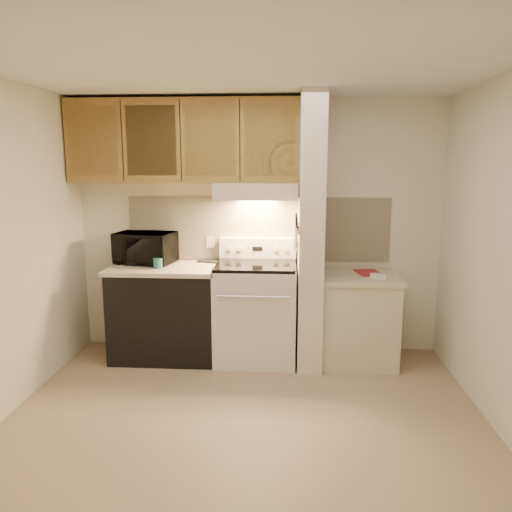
{
  "coord_description": "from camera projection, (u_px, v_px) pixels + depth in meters",
  "views": [
    {
      "loc": [
        0.3,
        -3.45,
        1.89
      ],
      "look_at": [
        0.03,
        0.75,
        1.1
      ],
      "focal_mm": 35.0,
      "sensor_mm": 36.0,
      "label": 1
    }
  ],
  "objects": [
    {
      "name": "knife_handle_b",
      "position": [
        297.0,
        221.0,
        4.48
      ],
      "size": [
        0.02,
        0.02,
        0.1
      ],
      "primitive_type": "cylinder",
      "color": "black",
      "rests_on": "knife_strip"
    },
    {
      "name": "knife_blade_b",
      "position": [
        296.0,
        239.0,
        4.5
      ],
      "size": [
        0.01,
        0.04,
        0.18
      ],
      "primitive_type": "cube",
      "color": "silver",
      "rests_on": "knife_strip"
    },
    {
      "name": "range_knob_right_outer",
      "position": [
        286.0,
        249.0,
        4.91
      ],
      "size": [
        0.05,
        0.02,
        0.05
      ],
      "primitive_type": "cylinder",
      "rotation": [
        1.57,
        0.0,
        0.0
      ],
      "color": "silver",
      "rests_on": "range_backguard"
    },
    {
      "name": "knife_handle_d",
      "position": [
        296.0,
        219.0,
        4.63
      ],
      "size": [
        0.02,
        0.02,
        0.1
      ],
      "primitive_type": "cylinder",
      "color": "black",
      "rests_on": "knife_strip"
    },
    {
      "name": "cab_door_a",
      "position": [
        93.0,
        141.0,
        4.61
      ],
      "size": [
        0.46,
        0.01,
        0.63
      ],
      "primitive_type": "cube",
      "color": "olive",
      "rests_on": "upper_cabinets"
    },
    {
      "name": "range_display",
      "position": [
        257.0,
        249.0,
        4.93
      ],
      "size": [
        0.1,
        0.01,
        0.04
      ],
      "primitive_type": "cube",
      "color": "black",
      "rests_on": "range_backguard"
    },
    {
      "name": "oven_mitt",
      "position": [
        296.0,
        238.0,
        4.8
      ],
      "size": [
        0.03,
        0.1,
        0.25
      ],
      "primitive_type": "cube",
      "color": "gray",
      "rests_on": "partition_pillar"
    },
    {
      "name": "backsplash",
      "position": [
        258.0,
        229.0,
        4.98
      ],
      "size": [
        2.6,
        0.02,
        0.63
      ],
      "primitive_type": "cube",
      "color": "#FCF2CE",
      "rests_on": "wall_back"
    },
    {
      "name": "knife_strip",
      "position": [
        298.0,
        226.0,
        4.56
      ],
      "size": [
        0.02,
        0.42,
        0.04
      ],
      "primitive_type": "cube",
      "color": "black",
      "rests_on": "partition_pillar"
    },
    {
      "name": "knife_handle_e",
      "position": [
        296.0,
        218.0,
        4.7
      ],
      "size": [
        0.02,
        0.02,
        0.1
      ],
      "primitive_type": "cylinder",
      "color": "black",
      "rests_on": "knife_strip"
    },
    {
      "name": "white_box",
      "position": [
        378.0,
        276.0,
        4.55
      ],
      "size": [
        0.15,
        0.12,
        0.04
      ],
      "primitive_type": "cube",
      "rotation": [
        0.0,
        0.0,
        -0.17
      ],
      "color": "white",
      "rests_on": "right_countertop"
    },
    {
      "name": "upper_cabinets",
      "position": [
        184.0,
        141.0,
        4.71
      ],
      "size": [
        2.18,
        0.33,
        0.77
      ],
      "primitive_type": "cube",
      "color": "olive",
      "rests_on": "wall_back"
    },
    {
      "name": "right_cab_base",
      "position": [
        357.0,
        321.0,
        4.74
      ],
      "size": [
        0.7,
        0.6,
        0.81
      ],
      "primitive_type": "cube",
      "color": "beige",
      "rests_on": "floor"
    },
    {
      "name": "range_hood",
      "position": [
        257.0,
        191.0,
        4.71
      ],
      "size": [
        0.78,
        0.44,
        0.15
      ],
      "primitive_type": "cube",
      "color": "beige",
      "rests_on": "upper_cabinets"
    },
    {
      "name": "knife_handle_c",
      "position": [
        296.0,
        220.0,
        4.56
      ],
      "size": [
        0.02,
        0.02,
        0.1
      ],
      "primitive_type": "cylinder",
      "color": "black",
      "rests_on": "knife_strip"
    },
    {
      "name": "wall_back",
      "position": [
        258.0,
        227.0,
        4.99
      ],
      "size": [
        3.6,
        2.5,
        0.02
      ],
      "primitive_type": "cube",
      "rotation": [
        1.57,
        0.0,
        0.0
      ],
      "color": "silver",
      "rests_on": "floor"
    },
    {
      "name": "range_body",
      "position": [
        256.0,
        313.0,
        4.8
      ],
      "size": [
        0.76,
        0.65,
        0.92
      ],
      "primitive_type": "cube",
      "color": "silver",
      "rests_on": "floor"
    },
    {
      "name": "cooktop",
      "position": [
        256.0,
        265.0,
        4.71
      ],
      "size": [
        0.74,
        0.64,
        0.03
      ],
      "primitive_type": "cube",
      "color": "black",
      "rests_on": "range_body"
    },
    {
      "name": "floor",
      "position": [
        246.0,
        417.0,
        3.75
      ],
      "size": [
        3.6,
        3.6,
        0.0
      ],
      "primitive_type": "plane",
      "color": "tan",
      "rests_on": "ground"
    },
    {
      "name": "range_knob_left_inner",
      "position": [
        239.0,
        248.0,
        4.94
      ],
      "size": [
        0.05,
        0.02,
        0.05
      ],
      "primitive_type": "cylinder",
      "rotation": [
        1.57,
        0.0,
        0.0
      ],
      "color": "silver",
      "rests_on": "range_backguard"
    },
    {
      "name": "cab_door_d",
      "position": [
        270.0,
        140.0,
        4.5
      ],
      "size": [
        0.46,
        0.01,
        0.63
      ],
      "primitive_type": "cube",
      "color": "olive",
      "rests_on": "upper_cabinets"
    },
    {
      "name": "knife_blade_e",
      "position": [
        296.0,
        235.0,
        4.74
      ],
      "size": [
        0.01,
        0.04,
        0.18
      ],
      "primitive_type": "cube",
      "color": "silver",
      "rests_on": "knife_strip"
    },
    {
      "name": "microwave",
      "position": [
        145.0,
        248.0,
        4.91
      ],
      "size": [
        0.61,
        0.47,
        0.31
      ],
      "primitive_type": "imported",
      "rotation": [
        0.0,
        0.0,
        -0.19
      ],
      "color": "black",
      "rests_on": "left_countertop"
    },
    {
      "name": "range_backguard",
      "position": [
        258.0,
        248.0,
        4.97
      ],
      "size": [
        0.76,
        0.08,
        0.2
      ],
      "primitive_type": "cube",
      "color": "silver",
      "rests_on": "range_body"
    },
    {
      "name": "cab_gap_a",
      "position": [
        122.0,
        141.0,
        4.59
      ],
      "size": [
        0.01,
        0.01,
        0.73
      ],
      "primitive_type": "cube",
      "color": "black",
      "rests_on": "upper_cabinets"
    },
    {
      "name": "right_countertop",
      "position": [
        359.0,
        277.0,
        4.66
      ],
      "size": [
        0.74,
        0.64,
        0.04
      ],
      "primitive_type": "cube",
      "color": "beige",
      "rests_on": "right_cab_base"
    },
    {
      "name": "knife_blade_a",
      "position": [
        296.0,
        239.0,
        4.43
      ],
      "size": [
        0.01,
        0.03,
        0.16
      ],
      "primitive_type": "cube",
      "color": "silver",
      "rests_on": "knife_strip"
    },
    {
      "name": "hood_lip",
      "position": [
        255.0,
        197.0,
        4.51
      ],
      "size": [
        0.78,
        0.04,
        0.06
      ],
      "primitive_type": "cube",
      "color": "beige",
      "rests_on": "range_hood"
    },
    {
      "name": "dishwasher_front",
      "position": [
        166.0,
        314.0,
        4.87
      ],
      "size": [
        1.0,
        0.63,
        0.87
      ],
      "primitive_type": "cube",
      "color": "black",
      "rests_on": "floor"
    },
    {
      "name": "oven_handle",
      "position": [
        253.0,
        297.0,
        4.4
      ],
      "size": [
        0.65,
        0.02,
        0.02
      ],
      "primitive_type": "cylinder",
      "rotation": [
        0.0,
        1.57,
        0.0
      ],
      "color": "silver",
      "rests_on": "range_body"
    },
    {
      "name": "left_countertop",
      "position": [
        165.0,
        268.0,
        4.79
      ],
      "size": [
        1.04,
        0.67,
        0.04
      ],
      "primitive_type": "cube",
      "color": "beige",
      "rests_on": "dishwasher_front"
    },
    {
      "name": "cab_door_c",
      "position": [
        210.0,
        141.0,
        4.54
      ],
      "size": [
        0.46,
        0.01,
        0.63
      ],
      "primitive_type": "cube",
      "color": "olive",
      "rests_on": "upper_cabinets"
    },
    {
      "name": "outlet",
      "position": [
        210.0,
        242.0,
        5.03
      ],
      "size": [
        0.08,
        0.01,
        0.12
      ],
      "primitive_type": "cube",
      "color": "beige",
      "rests_on": "backsplash"
    },
    {
      "name": "pillar_trim",
      "position": [
        298.0,
        227.0,
        4.61
      ],
      "size": [
        0.01,
        0.7,
        0.04
      ],
      "primitive_type": "cube",
      "color": "olive",
      "rests_on": "partition_pillar"
    },
    {
      "name": "range_knob_right_inner",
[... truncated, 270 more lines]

